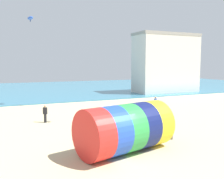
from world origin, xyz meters
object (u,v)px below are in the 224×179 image
object	(u,v)px
giant_inflatable_tube	(126,128)
kite_blue_parafoil	(30,18)
kite_handler	(172,127)
bystander_mid_beach	(45,114)
bystander_near_water	(155,103)

from	to	relation	value
giant_inflatable_tube	kite_blue_parafoil	world-z (taller)	kite_blue_parafoil
giant_inflatable_tube	kite_blue_parafoil	bearing A→B (deg)	134.02
kite_handler	bystander_mid_beach	xyz separation A→B (m)	(-7.31, 8.70, -0.03)
giant_inflatable_tube	bystander_near_water	distance (m)	14.31
bystander_mid_beach	giant_inflatable_tube	bearing A→B (deg)	-71.30
giant_inflatable_tube	bystander_near_water	bearing A→B (deg)	49.42
giant_inflatable_tube	bystander_near_water	size ratio (longest dim) A/B	4.03
bystander_near_water	kite_handler	bearing A→B (deg)	-117.84
bystander_near_water	bystander_mid_beach	xyz separation A→B (m)	(-12.56, -1.24, 0.03)
kite_handler	bystander_near_water	xyz separation A→B (m)	(5.25, 9.94, -0.07)
kite_blue_parafoil	bystander_mid_beach	bearing A→B (deg)	72.28
kite_handler	bystander_near_water	size ratio (longest dim) A/B	1.07
kite_handler	bystander_mid_beach	distance (m)	11.37
giant_inflatable_tube	bystander_near_water	world-z (taller)	giant_inflatable_tube
giant_inflatable_tube	bystander_mid_beach	world-z (taller)	giant_inflatable_tube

